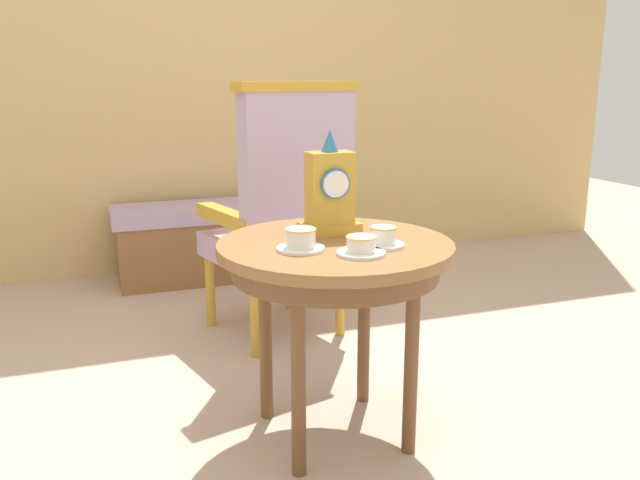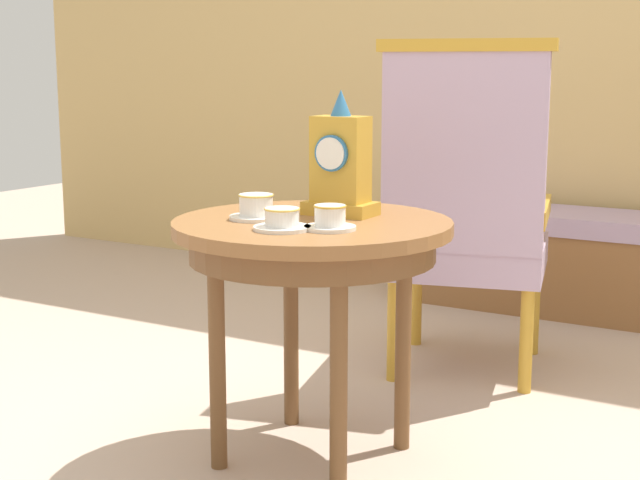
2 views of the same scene
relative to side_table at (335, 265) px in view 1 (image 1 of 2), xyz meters
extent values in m
plane|color=#BCA38E|center=(-0.10, -0.05, -0.58)|extent=(10.00, 10.00, 0.00)
cube|color=tan|center=(-0.10, 2.20, 0.82)|extent=(6.00, 0.10, 2.80)
cylinder|color=brown|center=(0.00, 0.00, 0.06)|extent=(0.74, 0.74, 0.03)
cylinder|color=brown|center=(0.00, 0.00, 0.01)|extent=(0.65, 0.65, 0.07)
cylinder|color=brown|center=(0.18, 0.18, -0.27)|extent=(0.04, 0.04, 0.62)
cylinder|color=brown|center=(-0.18, 0.18, -0.27)|extent=(0.04, 0.04, 0.62)
cylinder|color=brown|center=(-0.18, -0.18, -0.27)|extent=(0.04, 0.04, 0.62)
cylinder|color=brown|center=(0.18, -0.18, -0.27)|extent=(0.04, 0.04, 0.62)
cylinder|color=white|center=(-0.13, -0.06, 0.08)|extent=(0.14, 0.14, 0.01)
cylinder|color=white|center=(-0.13, -0.06, 0.11)|extent=(0.09, 0.09, 0.06)
torus|color=gold|center=(-0.13, -0.06, 0.14)|extent=(0.09, 0.09, 0.00)
cylinder|color=white|center=(0.01, -0.17, 0.08)|extent=(0.14, 0.14, 0.01)
cylinder|color=white|center=(0.01, -0.17, 0.11)|extent=(0.08, 0.08, 0.05)
torus|color=gold|center=(0.01, -0.17, 0.13)|extent=(0.09, 0.09, 0.00)
cylinder|color=white|center=(0.11, -0.11, 0.08)|extent=(0.13, 0.13, 0.01)
cylinder|color=white|center=(0.11, -0.11, 0.11)|extent=(0.08, 0.08, 0.05)
torus|color=gold|center=(0.11, -0.11, 0.14)|extent=(0.08, 0.08, 0.00)
cube|color=gold|center=(0.02, 0.11, 0.09)|extent=(0.19, 0.11, 0.04)
cube|color=gold|center=(0.02, 0.11, 0.23)|extent=(0.14, 0.09, 0.23)
cylinder|color=teal|center=(0.02, 0.06, 0.25)|extent=(0.10, 0.01, 0.10)
cylinder|color=white|center=(0.02, 0.05, 0.25)|extent=(0.08, 0.00, 0.08)
cone|color=teal|center=(0.02, 0.11, 0.38)|extent=(0.06, 0.06, 0.07)
cube|color=#B299B7|center=(0.07, 0.96, -0.18)|extent=(0.63, 0.63, 0.11)
cube|color=#B299B7|center=(0.12, 0.74, 0.20)|extent=(0.53, 0.22, 0.64)
cube|color=gold|center=(0.12, 0.74, 0.54)|extent=(0.57, 0.24, 0.04)
cube|color=gold|center=(0.29, 1.02, -0.01)|extent=(0.19, 0.47, 0.06)
cube|color=gold|center=(-0.16, 0.90, -0.01)|extent=(0.19, 0.47, 0.06)
cylinder|color=gold|center=(0.22, 1.23, -0.41)|extent=(0.04, 0.04, 0.35)
cylinder|color=gold|center=(-0.20, 1.12, -0.41)|extent=(0.04, 0.04, 0.35)
cylinder|color=gold|center=(0.33, 0.80, -0.41)|extent=(0.04, 0.04, 0.35)
cylinder|color=gold|center=(-0.09, 0.69, -0.41)|extent=(0.04, 0.04, 0.35)
cube|color=#B299B7|center=(-0.01, 1.90, -0.18)|extent=(1.20, 0.40, 0.08)
cube|color=brown|center=(-0.01, 1.90, -0.40)|extent=(1.15, 0.38, 0.36)
camera|label=1|loc=(-0.71, -1.85, 0.57)|focal=37.00mm
camera|label=2|loc=(1.24, -2.09, 0.47)|focal=52.84mm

